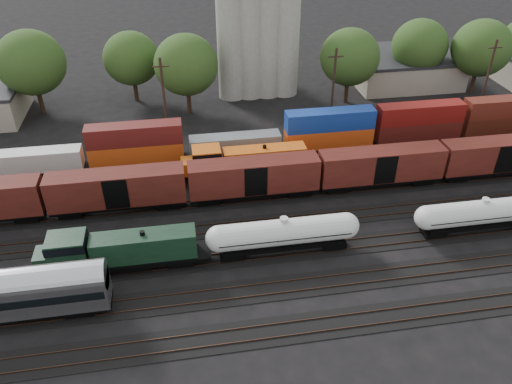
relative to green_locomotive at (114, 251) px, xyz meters
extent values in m
plane|color=black|center=(17.48, 5.00, -2.50)|extent=(600.00, 600.00, 0.00)
cube|color=black|center=(17.48, -10.00, -2.46)|extent=(180.00, 3.20, 0.08)
cube|color=#382319|center=(17.48, -10.72, -2.38)|extent=(180.00, 0.08, 0.16)
cube|color=#382319|center=(17.48, -9.28, -2.38)|extent=(180.00, 0.08, 0.16)
cube|color=black|center=(17.48, -5.00, -2.46)|extent=(180.00, 3.20, 0.08)
cube|color=#382319|center=(17.48, -5.72, -2.38)|extent=(180.00, 0.08, 0.16)
cube|color=#382319|center=(17.48, -4.28, -2.38)|extent=(180.00, 0.08, 0.16)
cube|color=black|center=(17.48, 0.00, -2.46)|extent=(180.00, 3.20, 0.08)
cube|color=#382319|center=(17.48, -0.72, -2.38)|extent=(180.00, 0.08, 0.16)
cube|color=#382319|center=(17.48, 0.72, -2.38)|extent=(180.00, 0.08, 0.16)
cube|color=black|center=(17.48, 5.00, -2.46)|extent=(180.00, 3.20, 0.08)
cube|color=#382319|center=(17.48, 4.28, -2.38)|extent=(180.00, 0.08, 0.16)
cube|color=#382319|center=(17.48, 5.72, -2.38)|extent=(180.00, 0.08, 0.16)
cube|color=black|center=(17.48, 10.00, -2.46)|extent=(180.00, 3.20, 0.08)
cube|color=#382319|center=(17.48, 9.28, -2.38)|extent=(180.00, 0.08, 0.16)
cube|color=#382319|center=(17.48, 10.72, -2.38)|extent=(180.00, 0.08, 0.16)
cube|color=black|center=(17.48, 15.00, -2.46)|extent=(180.00, 3.20, 0.08)
cube|color=#382319|center=(17.48, 14.28, -2.38)|extent=(180.00, 0.08, 0.16)
cube|color=#382319|center=(17.48, 15.72, -2.38)|extent=(180.00, 0.08, 0.16)
cube|color=black|center=(17.48, 20.00, -2.46)|extent=(180.00, 3.20, 0.08)
cube|color=#382319|center=(17.48, 19.28, -2.38)|extent=(180.00, 0.08, 0.16)
cube|color=#382319|center=(17.48, 20.72, -2.38)|extent=(180.00, 0.08, 0.16)
cube|color=black|center=(0.91, 0.00, -1.23)|extent=(16.53, 2.82, 0.39)
cube|color=black|center=(0.91, 0.00, -1.67)|extent=(4.86, 2.14, 0.78)
cube|color=black|center=(2.89, 0.00, 0.27)|extent=(9.92, 2.33, 2.63)
cube|color=black|center=(-4.05, 0.00, 0.57)|extent=(3.50, 2.82, 3.21)
cube|color=black|center=(-4.05, 0.00, 1.59)|extent=(3.60, 2.92, 0.88)
cube|color=black|center=(-6.37, 0.00, -0.16)|extent=(1.56, 2.33, 1.75)
cylinder|color=black|center=(2.89, 0.00, 1.73)|extent=(0.49, 0.49, 0.49)
cube|color=black|center=(-4.38, 0.00, -1.86)|extent=(2.53, 1.94, 0.68)
cube|color=black|center=(6.20, 0.00, -1.86)|extent=(2.53, 1.94, 0.68)
cylinder|color=silver|center=(16.54, 0.00, 0.14)|extent=(12.95, 2.67, 2.67)
sphere|color=silver|center=(10.06, 0.00, 0.14)|extent=(2.67, 2.67, 2.67)
sphere|color=silver|center=(23.01, 0.00, 0.14)|extent=(2.67, 2.67, 2.67)
cylinder|color=silver|center=(16.54, 0.00, 1.65)|extent=(0.83, 0.83, 0.46)
cube|color=black|center=(16.54, 0.00, 0.14)|extent=(13.25, 2.80, 0.07)
cube|color=black|center=(16.54, 0.00, -1.34)|extent=(12.51, 2.02, 0.46)
cube|color=black|center=(11.24, 0.00, -1.89)|extent=(2.39, 1.84, 0.64)
cube|color=black|center=(21.83, 0.00, -1.89)|extent=(2.39, 1.84, 0.64)
cylinder|color=silver|center=(38.01, 0.00, 0.05)|extent=(12.51, 2.58, 2.58)
sphere|color=silver|center=(31.76, 0.00, 0.05)|extent=(2.58, 2.58, 2.58)
cylinder|color=silver|center=(38.01, 0.00, 1.52)|extent=(0.80, 0.80, 0.44)
cube|color=black|center=(38.01, 0.00, 0.05)|extent=(12.79, 2.70, 0.07)
cube|color=black|center=(38.01, 0.00, -1.37)|extent=(12.08, 1.95, 0.44)
cube|color=black|center=(32.89, 0.00, -1.90)|extent=(2.31, 1.78, 0.62)
cube|color=black|center=(-2.79, -5.00, -1.87)|extent=(2.52, 1.94, 0.68)
cube|color=black|center=(15.27, 15.00, -1.26)|extent=(17.06, 2.75, 0.38)
cube|color=black|center=(15.27, 15.00, -1.69)|extent=(4.74, 2.08, 0.76)
cube|color=#D15912|center=(17.32, 15.00, 0.21)|extent=(10.23, 2.27, 2.56)
cube|color=#D15912|center=(10.15, 15.00, 0.49)|extent=(3.41, 2.75, 3.13)
cube|color=black|center=(10.15, 15.00, 1.49)|extent=(3.51, 2.84, 0.85)
cube|color=#D15912|center=(7.76, 15.00, -0.22)|extent=(1.52, 2.27, 1.71)
cylinder|color=black|center=(17.32, 15.00, 1.63)|extent=(0.47, 0.47, 0.47)
cube|color=black|center=(9.81, 15.00, -1.88)|extent=(2.46, 1.90, 0.66)
cube|color=black|center=(20.73, 15.00, -1.88)|extent=(2.46, 1.90, 0.66)
cube|color=black|center=(-0.22, 10.00, -1.30)|extent=(15.00, 2.60, 0.40)
cube|color=#481711|center=(-0.22, 10.00, 0.80)|extent=(15.00, 2.90, 3.80)
cube|color=black|center=(15.18, 10.00, -1.30)|extent=(15.00, 2.60, 0.40)
cube|color=#481711|center=(15.18, 10.00, 0.80)|extent=(15.00, 2.90, 3.80)
cube|color=black|center=(30.58, 10.00, -1.30)|extent=(15.00, 2.60, 0.40)
cube|color=#481711|center=(30.58, 10.00, 0.80)|extent=(15.00, 2.90, 3.80)
cube|color=black|center=(45.98, 10.00, -1.30)|extent=(15.00, 2.60, 0.40)
cube|color=#481711|center=(45.98, 10.00, 0.80)|extent=(15.00, 2.90, 3.80)
cube|color=black|center=(17.48, 20.00, -2.00)|extent=(160.00, 2.60, 0.60)
cube|color=silver|center=(-11.31, 20.00, -0.40)|extent=(12.00, 2.40, 2.60)
cube|color=#CA4C14|center=(1.49, 20.00, -0.40)|extent=(12.00, 2.40, 2.60)
cube|color=#581714|center=(1.49, 20.00, 2.20)|extent=(12.00, 2.40, 2.60)
cube|color=slate|center=(14.29, 20.00, -0.40)|extent=(12.00, 2.40, 2.60)
cube|color=#D24B15|center=(27.09, 20.00, -0.40)|extent=(12.00, 2.40, 2.60)
cube|color=navy|center=(27.09, 20.00, 2.20)|extent=(12.00, 2.40, 2.60)
cube|color=#511713|center=(39.89, 20.00, -0.40)|extent=(12.00, 2.40, 2.60)
cube|color=maroon|center=(39.89, 20.00, 2.20)|extent=(12.00, 2.40, 2.60)
cube|color=#461B10|center=(52.69, 20.00, -0.40)|extent=(12.00, 2.40, 2.60)
cube|color=#561D14|center=(52.69, 20.00, 2.20)|extent=(12.00, 2.40, 2.60)
cylinder|color=#A29F94|center=(16.48, 41.00, 6.50)|extent=(4.40, 4.40, 18.00)
cylinder|color=#A29F94|center=(19.48, 41.00, 6.50)|extent=(4.40, 4.40, 18.00)
cylinder|color=#A29F94|center=(22.48, 41.00, 6.50)|extent=(4.40, 4.40, 18.00)
cylinder|color=#A29F94|center=(25.48, 41.00, 6.50)|extent=(4.40, 4.40, 18.00)
cube|color=#9E937F|center=(47.48, 43.00, -0.20)|extent=(18.00, 14.00, 4.60)
cube|color=#232326|center=(47.48, 43.00, 2.35)|extent=(18.36, 14.28, 0.50)
cylinder|color=black|center=(-13.94, 39.42, -0.63)|extent=(0.70, 0.70, 3.75)
ellipsoid|color=#314F1D|center=(-13.94, 39.42, 5.67)|extent=(10.19, 10.19, 9.65)
cylinder|color=black|center=(0.57, 42.05, -0.87)|extent=(0.70, 0.70, 3.27)
ellipsoid|color=#314F1D|center=(0.57, 42.05, 4.63)|extent=(8.89, 8.89, 8.42)
cylinder|color=black|center=(9.02, 35.78, -0.72)|extent=(0.70, 0.70, 3.57)
ellipsoid|color=#314F1D|center=(9.02, 35.78, 5.28)|extent=(9.69, 9.69, 9.18)
cylinder|color=black|center=(21.87, 47.24, -1.30)|extent=(0.70, 0.70, 2.41)
ellipsoid|color=#314F1D|center=(21.87, 47.24, 2.76)|extent=(6.55, 6.55, 6.21)
cylinder|color=black|center=(34.74, 35.72, -0.77)|extent=(0.70, 0.70, 3.47)
ellipsoid|color=#314F1D|center=(34.74, 35.72, 5.06)|extent=(9.43, 9.43, 8.93)
cylinder|color=black|center=(48.32, 39.70, -0.79)|extent=(0.70, 0.70, 3.42)
ellipsoid|color=#314F1D|center=(48.32, 39.70, 4.94)|extent=(9.27, 9.27, 8.78)
cylinder|color=black|center=(57.33, 35.91, -0.72)|extent=(0.70, 0.70, 3.57)
ellipsoid|color=#314F1D|center=(57.33, 35.91, 5.27)|extent=(9.68, 9.68, 9.17)
cylinder|color=black|center=(5.48, 27.00, 3.50)|extent=(0.36, 0.36, 12.00)
cube|color=black|center=(5.48, 27.00, 8.30)|extent=(2.20, 0.18, 0.18)
cylinder|color=black|center=(29.48, 27.00, 3.50)|extent=(0.36, 0.36, 12.00)
cube|color=black|center=(29.48, 27.00, 8.30)|extent=(2.20, 0.18, 0.18)
cylinder|color=black|center=(53.48, 27.00, 3.50)|extent=(0.36, 0.36, 12.00)
cube|color=black|center=(53.48, 27.00, 8.30)|extent=(2.20, 0.18, 0.18)
camera|label=1|loc=(7.41, -38.08, 31.02)|focal=35.00mm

